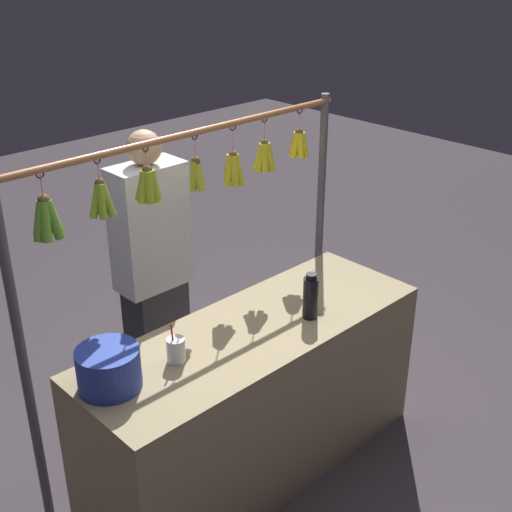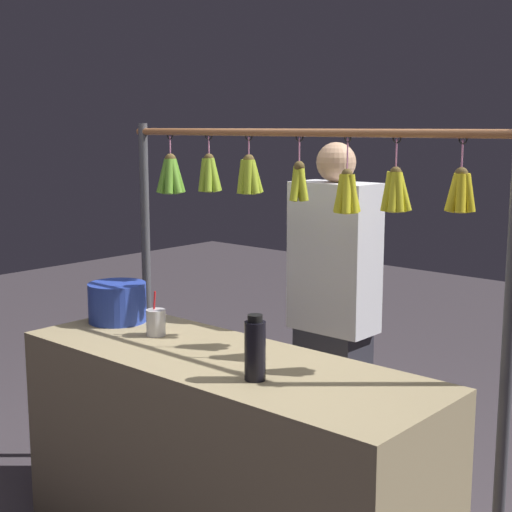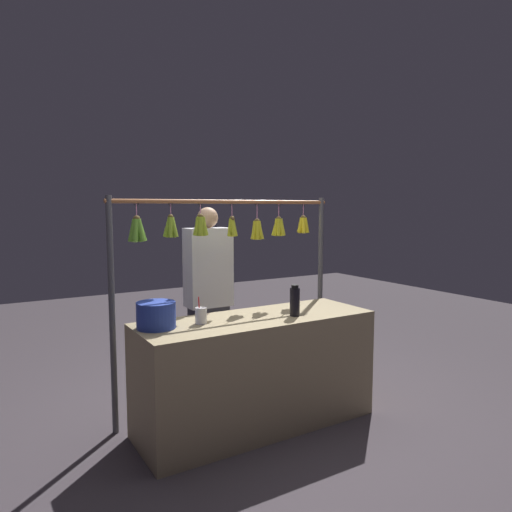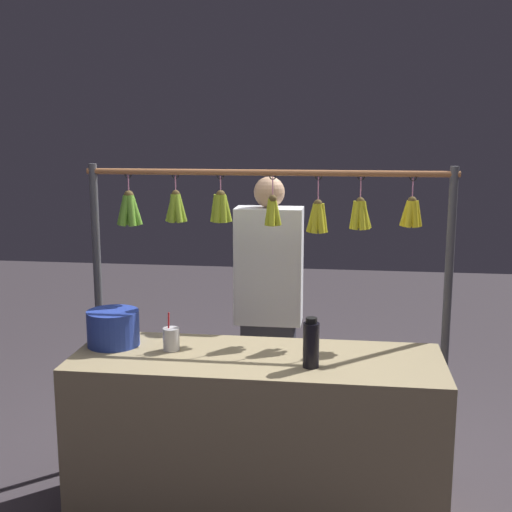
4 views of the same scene
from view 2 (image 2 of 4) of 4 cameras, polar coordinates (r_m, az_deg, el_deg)
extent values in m
cube|color=tan|center=(3.08, -2.43, -14.97)|extent=(1.78, 0.62, 0.83)
cylinder|color=#4C4C51|center=(2.77, 18.30, -8.50)|extent=(0.04, 0.04, 1.72)
cylinder|color=#4C4C51|center=(3.87, -8.19, -2.95)|extent=(0.04, 0.04, 1.72)
cylinder|color=#9E6038|center=(3.12, 2.87, 9.25)|extent=(1.94, 0.03, 0.03)
torus|color=black|center=(2.72, 15.28, 8.48)|extent=(0.04, 0.01, 0.04)
cylinder|color=pink|center=(2.72, 15.23, 7.21)|extent=(0.01, 0.01, 0.12)
sphere|color=brown|center=(2.73, 15.17, 5.98)|extent=(0.05, 0.05, 0.05)
cylinder|color=yellow|center=(2.75, 14.65, 4.64)|extent=(0.07, 0.04, 0.14)
cylinder|color=yellow|center=(2.72, 14.66, 4.59)|extent=(0.05, 0.07, 0.14)
cylinder|color=yellow|center=(2.71, 15.13, 4.55)|extent=(0.05, 0.06, 0.14)
cylinder|color=yellow|center=(2.72, 15.63, 4.56)|extent=(0.06, 0.04, 0.14)
cylinder|color=yellow|center=(2.75, 15.57, 4.60)|extent=(0.05, 0.06, 0.14)
cylinder|color=yellow|center=(2.76, 15.10, 4.64)|extent=(0.05, 0.06, 0.14)
torus|color=black|center=(2.85, 10.54, 8.69)|extent=(0.04, 0.01, 0.04)
cylinder|color=pink|center=(2.85, 10.50, 7.43)|extent=(0.01, 0.01, 0.12)
sphere|color=brown|center=(2.85, 10.46, 6.21)|extent=(0.04, 0.04, 0.04)
cylinder|color=gold|center=(2.87, 9.92, 4.80)|extent=(0.05, 0.03, 0.15)
cylinder|color=gold|center=(2.85, 9.89, 4.76)|extent=(0.05, 0.05, 0.15)
cylinder|color=gold|center=(2.83, 10.28, 4.72)|extent=(0.04, 0.07, 0.15)
cylinder|color=gold|center=(2.83, 10.67, 4.71)|extent=(0.06, 0.05, 0.15)
cylinder|color=gold|center=(2.85, 10.97, 4.73)|extent=(0.07, 0.04, 0.15)
cylinder|color=gold|center=(2.88, 10.80, 4.78)|extent=(0.04, 0.07, 0.15)
cylinder|color=gold|center=(2.88, 10.28, 4.81)|extent=(0.06, 0.06, 0.15)
torus|color=black|center=(2.97, 6.91, 8.82)|extent=(0.04, 0.01, 0.04)
cylinder|color=pink|center=(2.97, 6.88, 7.45)|extent=(0.01, 0.01, 0.14)
sphere|color=brown|center=(2.97, 6.86, 6.12)|extent=(0.04, 0.04, 0.04)
cylinder|color=gold|center=(2.99, 6.42, 4.70)|extent=(0.07, 0.04, 0.16)
cylinder|color=gold|center=(2.96, 6.40, 4.65)|extent=(0.04, 0.06, 0.16)
cylinder|color=gold|center=(2.95, 6.82, 4.62)|extent=(0.05, 0.06, 0.16)
cylinder|color=gold|center=(2.96, 7.25, 4.63)|extent=(0.06, 0.04, 0.15)
cylinder|color=gold|center=(2.99, 7.26, 4.68)|extent=(0.05, 0.07, 0.16)
cylinder|color=gold|center=(3.00, 6.84, 4.71)|extent=(0.05, 0.05, 0.16)
torus|color=black|center=(3.10, 3.29, 8.91)|extent=(0.04, 0.01, 0.04)
cylinder|color=pink|center=(3.11, 3.28, 7.80)|extent=(0.01, 0.01, 0.12)
sphere|color=brown|center=(3.11, 3.27, 6.74)|extent=(0.04, 0.04, 0.04)
cylinder|color=#AEB825|center=(3.12, 3.00, 5.45)|extent=(0.05, 0.04, 0.14)
cylinder|color=#AEB825|center=(3.10, 3.05, 5.42)|extent=(0.04, 0.07, 0.15)
cylinder|color=#AEB825|center=(3.10, 3.49, 5.42)|extent=(0.06, 0.04, 0.15)
cylinder|color=#AEB825|center=(3.13, 3.44, 5.45)|extent=(0.03, 0.05, 0.14)
torus|color=black|center=(3.28, -0.55, 8.97)|extent=(0.04, 0.01, 0.04)
cylinder|color=pink|center=(3.28, -0.55, 8.08)|extent=(0.01, 0.01, 0.10)
sphere|color=brown|center=(3.29, -0.54, 7.23)|extent=(0.05, 0.05, 0.05)
cylinder|color=#97B027|center=(3.31, -0.91, 5.98)|extent=(0.06, 0.04, 0.15)
cylinder|color=#97B027|center=(3.28, -0.99, 5.95)|extent=(0.05, 0.05, 0.15)
cylinder|color=#97B027|center=(3.26, -0.61, 5.93)|extent=(0.05, 0.05, 0.15)
cylinder|color=#97B027|center=(3.27, -0.22, 5.94)|extent=(0.07, 0.04, 0.15)
cylinder|color=#97B027|center=(3.30, -0.08, 5.97)|extent=(0.06, 0.07, 0.15)
cylinder|color=#97B027|center=(3.32, -0.51, 6.00)|extent=(0.06, 0.07, 0.15)
torus|color=black|center=(3.45, -3.57, 8.98)|extent=(0.04, 0.01, 0.04)
cylinder|color=pink|center=(3.45, -3.56, 8.14)|extent=(0.01, 0.01, 0.10)
sphere|color=brown|center=(3.45, -3.55, 7.34)|extent=(0.04, 0.04, 0.04)
cylinder|color=#86AA29|center=(3.47, -3.80, 6.11)|extent=(0.07, 0.04, 0.16)
cylinder|color=#86AA29|center=(3.45, -3.94, 6.08)|extent=(0.04, 0.05, 0.16)
cylinder|color=#86AA29|center=(3.43, -3.59, 6.07)|extent=(0.06, 0.06, 0.16)
cylinder|color=#86AA29|center=(3.44, -3.22, 6.08)|extent=(0.07, 0.04, 0.15)
cylinder|color=#86AA29|center=(3.46, -3.14, 6.10)|extent=(0.05, 0.06, 0.16)
cylinder|color=#86AA29|center=(3.48, -3.38, 6.12)|extent=(0.05, 0.07, 0.16)
torus|color=black|center=(3.64, -6.48, 8.98)|extent=(0.04, 0.01, 0.04)
cylinder|color=pink|center=(3.64, -6.47, 8.10)|extent=(0.01, 0.01, 0.11)
sphere|color=brown|center=(3.64, -6.45, 7.25)|extent=(0.05, 0.05, 0.05)
cylinder|color=#609E2D|center=(3.66, -6.79, 5.98)|extent=(0.08, 0.05, 0.17)
cylinder|color=#609E2D|center=(3.64, -6.90, 5.96)|extent=(0.07, 0.07, 0.17)
cylinder|color=#609E2D|center=(3.61, -6.53, 5.94)|extent=(0.06, 0.07, 0.17)
cylinder|color=#609E2D|center=(3.62, -6.11, 5.95)|extent=(0.08, 0.04, 0.17)
cylinder|color=#609E2D|center=(3.65, -5.97, 5.99)|extent=(0.06, 0.08, 0.17)
cylinder|color=#609E2D|center=(3.67, -6.29, 6.00)|extent=(0.06, 0.07, 0.17)
cylinder|color=black|center=(2.65, -0.07, -7.15)|extent=(0.07, 0.07, 0.21)
cylinder|color=black|center=(2.62, -0.07, -4.70)|extent=(0.05, 0.05, 0.02)
cylinder|color=#2941A9|center=(3.50, -10.37, -3.44)|extent=(0.26, 0.26, 0.18)
cylinder|color=silver|center=(3.25, -7.53, -4.98)|extent=(0.08, 0.08, 0.11)
cylinder|color=red|center=(3.25, -7.69, -4.28)|extent=(0.01, 0.03, 0.19)
cube|color=#2D2D38|center=(3.65, 5.71, -11.42)|extent=(0.31, 0.21, 0.78)
cube|color=silver|center=(3.46, 5.91, -0.10)|extent=(0.39, 0.21, 0.68)
sphere|color=tan|center=(3.41, 6.04, 7.02)|extent=(0.18, 0.18, 0.18)
camera|label=1|loc=(3.93, -50.08, 18.41)|focal=47.88mm
camera|label=3|loc=(3.82, -62.25, 3.54)|focal=33.07mm
camera|label=4|loc=(1.88, -83.61, 7.44)|focal=47.29mm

